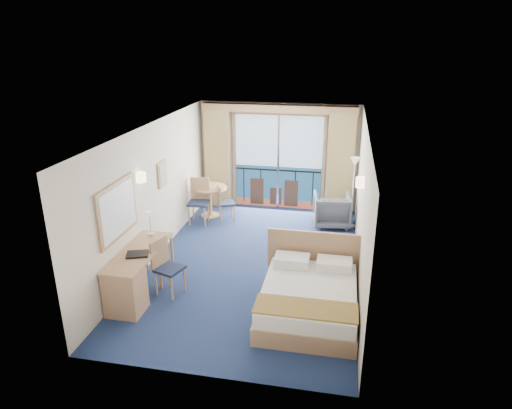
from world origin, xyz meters
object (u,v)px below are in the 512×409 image
(bed, at_px, (309,297))
(round_table, at_px, (210,194))
(nightstand, at_px, (345,259))
(floor_lamp, at_px, (354,175))
(table_chair_a, at_px, (224,200))
(table_chair_b, at_px, (199,198))
(desk, at_px, (129,284))
(armchair, at_px, (332,210))
(desk_chair, at_px, (165,263))

(bed, xyz_separation_m, round_table, (-2.77, 3.77, 0.29))
(nightstand, bearing_deg, floor_lamp, 87.02)
(floor_lamp, relative_size, table_chair_a, 1.91)
(table_chair_b, bearing_deg, bed, -52.93)
(bed, bearing_deg, table_chair_a, 123.41)
(desk, relative_size, round_table, 2.02)
(bed, relative_size, desk, 1.15)
(bed, xyz_separation_m, armchair, (0.21, 3.75, 0.10))
(bed, bearing_deg, nightstand, 69.96)
(armchair, relative_size, desk_chair, 0.86)
(armchair, xyz_separation_m, desk_chair, (-2.72, -3.57, 0.17))
(floor_lamp, height_order, round_table, floor_lamp)
(nightstand, xyz_separation_m, floor_lamp, (0.12, 2.25, 0.99))
(bed, distance_m, desk_chair, 2.52)
(nightstand, distance_m, table_chair_a, 3.61)
(bed, xyz_separation_m, floor_lamp, (0.66, 3.74, 0.98))
(floor_lamp, height_order, desk, floor_lamp)
(floor_lamp, height_order, table_chair_a, floor_lamp)
(desk, bearing_deg, armchair, 53.06)
(bed, height_order, round_table, bed)
(desk_chair, height_order, round_table, desk_chair)
(floor_lamp, relative_size, table_chair_b, 1.56)
(bed, height_order, desk, bed)
(armchair, xyz_separation_m, floor_lamp, (0.45, -0.01, 0.89))
(floor_lamp, xyz_separation_m, round_table, (-3.43, 0.03, -0.69))
(nightstand, distance_m, round_table, 4.03)
(floor_lamp, distance_m, desk, 5.53)
(bed, height_order, floor_lamp, floor_lamp)
(nightstand, height_order, round_table, round_table)
(nightstand, xyz_separation_m, desk_chair, (-3.05, -1.31, 0.27))
(table_chair_b, bearing_deg, nightstand, -32.31)
(table_chair_a, bearing_deg, bed, -171.83)
(floor_lamp, distance_m, table_chair_b, 3.65)
(armchair, bearing_deg, nightstand, 90.94)
(table_chair_b, bearing_deg, round_table, 66.80)
(table_chair_a, bearing_deg, desk, 147.15)
(desk_chair, bearing_deg, armchair, -18.87)
(round_table, xyz_separation_m, table_chair_a, (0.39, -0.16, -0.08))
(armchair, distance_m, desk, 5.20)
(floor_lamp, bearing_deg, desk_chair, -131.62)
(bed, relative_size, armchair, 2.32)
(desk_chair, bearing_deg, nightstand, -48.33)
(round_table, relative_size, table_chair_b, 0.79)
(desk_chair, xyz_separation_m, table_chair_a, (0.13, 3.43, -0.06))
(floor_lamp, bearing_deg, desk, -130.77)
(nightstand, distance_m, armchair, 2.29)
(nightstand, xyz_separation_m, table_chair_a, (-2.92, 2.12, 0.21))
(nightstand, relative_size, desk_chair, 0.57)
(round_table, distance_m, table_chair_a, 0.43)
(nightstand, distance_m, floor_lamp, 2.46)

